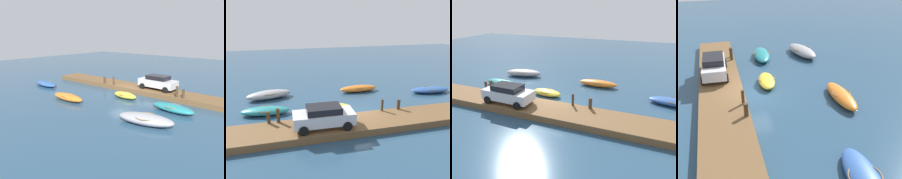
# 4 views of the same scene
# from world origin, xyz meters

# --- Properties ---
(ground_plane) EXTENTS (84.00, 84.00, 0.00)m
(ground_plane) POSITION_xyz_m (0.00, 0.00, 0.00)
(ground_plane) COLOR navy
(dock_platform) EXTENTS (23.70, 3.05, 0.52)m
(dock_platform) POSITION_xyz_m (0.00, -2.13, 0.26)
(dock_platform) COLOR brown
(dock_platform) RESTS_ON ground_plane
(rowboat_blue) EXTENTS (4.39, 1.86, 0.60)m
(rowboat_blue) POSITION_xyz_m (9.78, 3.57, 0.30)
(rowboat_blue) COLOR #2D569E
(rowboat_blue) RESTS_ON ground_plane
(rowboat_orange) EXTENTS (4.15, 1.31, 0.69)m
(rowboat_orange) POSITION_xyz_m (2.37, 5.85, 0.35)
(rowboat_orange) COLOR orange
(rowboat_orange) RESTS_ON ground_plane
(motorboat_grey) EXTENTS (4.61, 2.56, 0.83)m
(motorboat_grey) POSITION_xyz_m (-7.09, 6.03, 0.42)
(motorboat_grey) COLOR #939399
(motorboat_grey) RESTS_ON ground_plane
(dinghy_yellow) EXTENTS (3.00, 1.47, 0.62)m
(dinghy_yellow) POSITION_xyz_m (-1.49, 1.36, 0.32)
(dinghy_yellow) COLOR gold
(dinghy_yellow) RESTS_ON ground_plane
(rowboat_teal) EXTENTS (4.10, 1.80, 0.66)m
(rowboat_teal) POSITION_xyz_m (-7.31, 2.04, 0.34)
(rowboat_teal) COLOR teal
(rowboat_teal) RESTS_ON ground_plane
(mooring_post_west) EXTENTS (0.25, 0.25, 0.90)m
(mooring_post_west) POSITION_xyz_m (-6.91, -0.85, 0.97)
(mooring_post_west) COLOR #47331E
(mooring_post_west) RESTS_ON dock_platform
(mooring_post_mid_west) EXTENTS (0.25, 0.25, 1.08)m
(mooring_post_mid_west) POSITION_xyz_m (-6.24, -0.85, 1.06)
(mooring_post_mid_west) COLOR #47331E
(mooring_post_mid_west) RESTS_ON dock_platform
(mooring_post_mid_east) EXTENTS (0.20, 0.20, 0.99)m
(mooring_post_mid_east) POSITION_xyz_m (2.00, -0.85, 1.02)
(mooring_post_mid_east) COLOR #47331E
(mooring_post_mid_east) RESTS_ON dock_platform
(mooring_post_east) EXTENTS (0.27, 0.27, 0.84)m
(mooring_post_east) POSITION_xyz_m (3.48, -0.85, 0.94)
(mooring_post_east) COLOR #47331E
(mooring_post_east) RESTS_ON dock_platform
(parked_car) EXTENTS (4.26, 2.06, 1.57)m
(parked_car) POSITION_xyz_m (-3.17, -2.43, 1.35)
(parked_car) COLOR silver
(parked_car) RESTS_ON dock_platform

